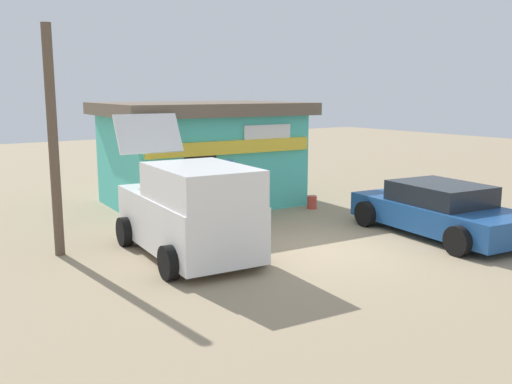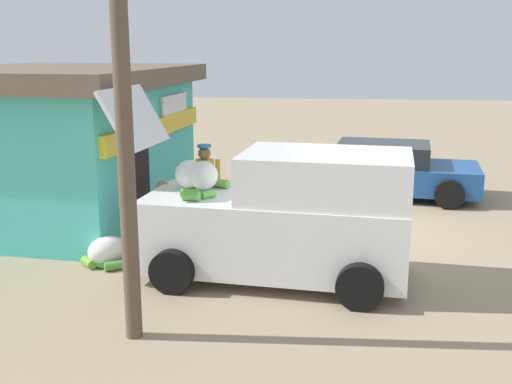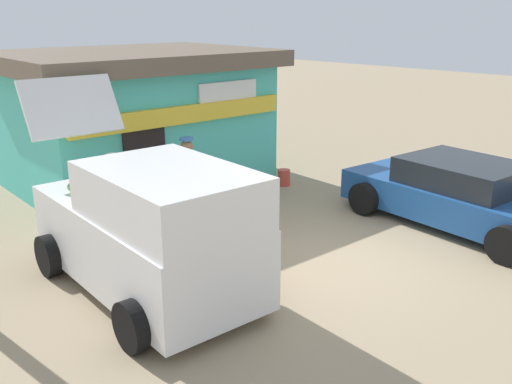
{
  "view_description": "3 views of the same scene",
  "coord_description": "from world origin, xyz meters",
  "px_view_note": "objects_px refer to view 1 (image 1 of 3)",
  "views": [
    {
      "loc": [
        -8.07,
        -8.85,
        3.38
      ],
      "look_at": [
        -0.59,
        1.74,
        1.05
      ],
      "focal_mm": 39.74,
      "sensor_mm": 36.0,
      "label": 1
    },
    {
      "loc": [
        -11.55,
        0.47,
        3.45
      ],
      "look_at": [
        -0.3,
        1.91,
        0.77
      ],
      "focal_mm": 43.58,
      "sensor_mm": 36.0,
      "label": 2
    },
    {
      "loc": [
        -6.81,
        -5.12,
        3.85
      ],
      "look_at": [
        -0.47,
        1.26,
        0.99
      ],
      "focal_mm": 39.94,
      "sensor_mm": 36.0,
      "label": 3
    }
  ],
  "objects_px": {
    "delivery_van": "(190,210)",
    "storefront_bar": "(201,152)",
    "customer_bending": "(180,201)",
    "unloaded_banana_pile": "(143,219)",
    "parked_sedan": "(439,210)",
    "paint_bucket": "(312,202)",
    "vendor_standing": "(228,189)"
  },
  "relations": [
    {
      "from": "delivery_van",
      "to": "unloaded_banana_pile",
      "type": "height_order",
      "value": "delivery_van"
    },
    {
      "from": "unloaded_banana_pile",
      "to": "paint_bucket",
      "type": "height_order",
      "value": "unloaded_banana_pile"
    },
    {
      "from": "storefront_bar",
      "to": "customer_bending",
      "type": "xyz_separation_m",
      "value": [
        -2.28,
        -3.0,
        -0.74
      ]
    },
    {
      "from": "vendor_standing",
      "to": "paint_bucket",
      "type": "xyz_separation_m",
      "value": [
        3.22,
        0.56,
        -0.79
      ]
    },
    {
      "from": "delivery_van",
      "to": "paint_bucket",
      "type": "height_order",
      "value": "delivery_van"
    },
    {
      "from": "storefront_bar",
      "to": "parked_sedan",
      "type": "distance_m",
      "value": 7.16
    },
    {
      "from": "unloaded_banana_pile",
      "to": "paint_bucket",
      "type": "bearing_deg",
      "value": -8.05
    },
    {
      "from": "parked_sedan",
      "to": "paint_bucket",
      "type": "xyz_separation_m",
      "value": [
        -0.48,
        4.03,
        -0.4
      ]
    },
    {
      "from": "storefront_bar",
      "to": "unloaded_banana_pile",
      "type": "bearing_deg",
      "value": -146.36
    },
    {
      "from": "parked_sedan",
      "to": "paint_bucket",
      "type": "bearing_deg",
      "value": 96.84
    },
    {
      "from": "customer_bending",
      "to": "paint_bucket",
      "type": "xyz_separation_m",
      "value": [
        4.52,
        0.48,
        -0.63
      ]
    },
    {
      "from": "customer_bending",
      "to": "unloaded_banana_pile",
      "type": "height_order",
      "value": "customer_bending"
    },
    {
      "from": "delivery_van",
      "to": "unloaded_banana_pile",
      "type": "bearing_deg",
      "value": 85.41
    },
    {
      "from": "delivery_van",
      "to": "parked_sedan",
      "type": "height_order",
      "value": "delivery_van"
    },
    {
      "from": "parked_sedan",
      "to": "paint_bucket",
      "type": "distance_m",
      "value": 4.08
    },
    {
      "from": "storefront_bar",
      "to": "customer_bending",
      "type": "bearing_deg",
      "value": -127.2
    },
    {
      "from": "customer_bending",
      "to": "paint_bucket",
      "type": "distance_m",
      "value": 4.59
    },
    {
      "from": "delivery_van",
      "to": "parked_sedan",
      "type": "relative_size",
      "value": 1.0
    },
    {
      "from": "parked_sedan",
      "to": "customer_bending",
      "type": "height_order",
      "value": "customer_bending"
    },
    {
      "from": "unloaded_banana_pile",
      "to": "delivery_van",
      "type": "bearing_deg",
      "value": -94.59
    },
    {
      "from": "vendor_standing",
      "to": "customer_bending",
      "type": "xyz_separation_m",
      "value": [
        -1.3,
        0.08,
        -0.17
      ]
    },
    {
      "from": "customer_bending",
      "to": "unloaded_banana_pile",
      "type": "xyz_separation_m",
      "value": [
        -0.45,
        1.18,
        -0.61
      ]
    },
    {
      "from": "vendor_standing",
      "to": "paint_bucket",
      "type": "distance_m",
      "value": 3.36
    },
    {
      "from": "storefront_bar",
      "to": "parked_sedan",
      "type": "height_order",
      "value": "storefront_bar"
    },
    {
      "from": "storefront_bar",
      "to": "delivery_van",
      "type": "bearing_deg",
      "value": -122.1
    },
    {
      "from": "customer_bending",
      "to": "paint_bucket",
      "type": "bearing_deg",
      "value": 6.08
    },
    {
      "from": "storefront_bar",
      "to": "paint_bucket",
      "type": "height_order",
      "value": "storefront_bar"
    },
    {
      "from": "delivery_van",
      "to": "customer_bending",
      "type": "bearing_deg",
      "value": 68.32
    },
    {
      "from": "paint_bucket",
      "to": "unloaded_banana_pile",
      "type": "bearing_deg",
      "value": 171.95
    },
    {
      "from": "parked_sedan",
      "to": "unloaded_banana_pile",
      "type": "height_order",
      "value": "parked_sedan"
    },
    {
      "from": "delivery_van",
      "to": "storefront_bar",
      "type": "bearing_deg",
      "value": 57.9
    },
    {
      "from": "vendor_standing",
      "to": "customer_bending",
      "type": "bearing_deg",
      "value": 176.48
    }
  ]
}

